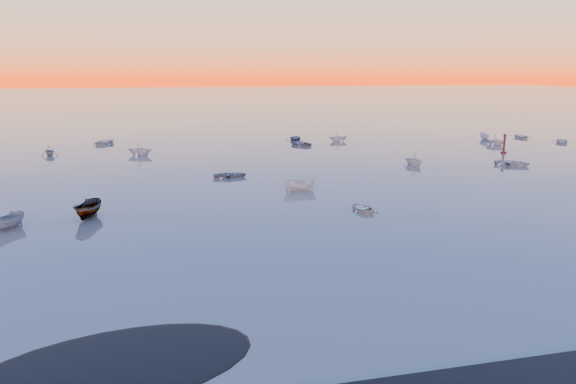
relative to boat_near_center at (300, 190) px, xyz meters
name	(u,v)px	position (x,y,z in m)	size (l,w,h in m)	color
ground	(198,130)	(-5.20, 65.22, 0.00)	(600.00, 600.00, 0.00)	#635A53
mud_lobes	(394,352)	(-5.20, -35.78, 0.01)	(140.00, 6.00, 0.07)	black
moored_fleet	(229,165)	(-5.20, 18.22, 0.00)	(124.00, 58.00, 1.20)	silver
boat_near_center	(300,190)	(0.00, 0.00, 0.00)	(3.82, 1.61, 1.32)	silver
boat_near_right	(413,165)	(19.35, 11.83, 0.00)	(3.50, 1.57, 1.22)	silver
channel_marker	(504,145)	(38.24, 18.75, 1.29)	(0.92, 0.92, 3.27)	#46100F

